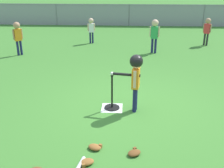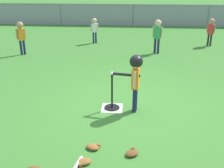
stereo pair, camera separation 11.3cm
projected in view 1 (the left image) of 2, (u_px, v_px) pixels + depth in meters
The scene contains 14 objects.
ground_plane at pixel (130, 106), 5.88m from camera, with size 60.00×60.00×0.00m, color #3D7A2D.
home_plate at pixel (112, 108), 5.77m from camera, with size 0.44×0.44×0.01m, color white.
batting_tee at pixel (112, 103), 5.73m from camera, with size 0.32×0.32×0.74m.
baseball_on_tee at pixel (112, 74), 5.48m from camera, with size 0.07×0.07×0.07m, color white.
batter_child at pixel (136, 72), 5.35m from camera, with size 0.64×0.34×1.20m.
fielder_near_right at pixel (91, 27), 10.98m from camera, with size 0.30×0.20×1.01m.
fielder_near_left at pixel (155, 32), 9.52m from camera, with size 0.34×0.24×1.19m.
fielder_deep_center at pixel (18, 34), 9.29m from camera, with size 0.27×0.25×1.15m.
fielder_deep_right at pixel (207, 28), 10.60m from camera, with size 0.28×0.22×1.07m.
spare_bat_silver at pixel (78, 168), 3.93m from camera, with size 0.20×0.72×0.06m.
glove_by_plate at pixel (134, 153), 4.27m from camera, with size 0.27×0.26×0.07m.
glove_near_bats at pixel (87, 162), 4.06m from camera, with size 0.26×0.23×0.07m.
glove_tossed_aside at pixel (95, 147), 4.41m from camera, with size 0.27×0.24×0.07m.
outfield_fence at pixel (129, 14), 14.78m from camera, with size 16.06×0.06×1.15m.
Camera 1 is at (-0.09, -5.29, 2.63)m, focal length 43.71 mm.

